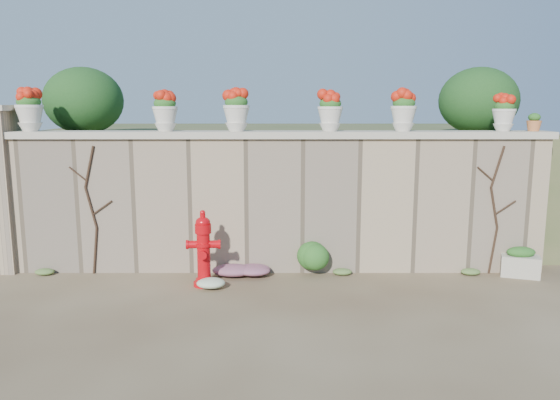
{
  "coord_description": "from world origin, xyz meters",
  "views": [
    {
      "loc": [
        0.07,
        -6.25,
        2.49
      ],
      "look_at": [
        0.08,
        1.4,
        1.14
      ],
      "focal_mm": 35.0,
      "sensor_mm": 36.0,
      "label": 1
    }
  ],
  "objects_px": {
    "planter_box": "(520,263)",
    "urn_pot_0": "(29,110)",
    "fire_hydrant": "(203,248)",
    "terracotta_pot": "(534,123)"
  },
  "relations": [
    {
      "from": "fire_hydrant",
      "to": "terracotta_pot",
      "type": "xyz_separation_m",
      "value": [
        4.78,
        0.77,
        1.68
      ]
    },
    {
      "from": "planter_box",
      "to": "urn_pot_0",
      "type": "bearing_deg",
      "value": -164.49
    },
    {
      "from": "urn_pot_0",
      "to": "fire_hydrant",
      "type": "bearing_deg",
      "value": -16.49
    },
    {
      "from": "planter_box",
      "to": "terracotta_pot",
      "type": "distance_m",
      "value": 2.05
    },
    {
      "from": "planter_box",
      "to": "terracotta_pot",
      "type": "bearing_deg",
      "value": 78.5
    },
    {
      "from": "planter_box",
      "to": "urn_pot_0",
      "type": "distance_m",
      "value": 7.51
    },
    {
      "from": "fire_hydrant",
      "to": "planter_box",
      "type": "xyz_separation_m",
      "value": [
        4.58,
        0.42,
        -0.33
      ]
    },
    {
      "from": "fire_hydrant",
      "to": "terracotta_pot",
      "type": "bearing_deg",
      "value": 6.15
    },
    {
      "from": "urn_pot_0",
      "to": "terracotta_pot",
      "type": "height_order",
      "value": "urn_pot_0"
    },
    {
      "from": "fire_hydrant",
      "to": "urn_pot_0",
      "type": "bearing_deg",
      "value": 160.51
    }
  ]
}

